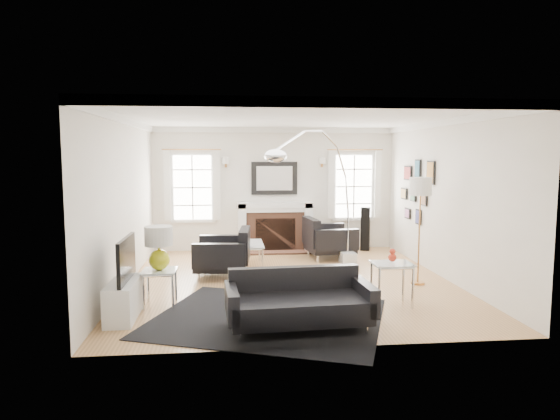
{
  "coord_description": "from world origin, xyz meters",
  "views": [
    {
      "loc": [
        -1.03,
        -8.38,
        2.17
      ],
      "look_at": [
        -0.14,
        0.3,
        1.21
      ],
      "focal_mm": 32.0,
      "sensor_mm": 36.0,
      "label": 1
    }
  ],
  "objects": [
    {
      "name": "gallery_wall",
      "position": [
        2.72,
        1.3,
        1.53
      ],
      "size": [
        0.04,
        1.73,
        1.29
      ],
      "color": "black",
      "rests_on": "right_wall"
    },
    {
      "name": "nesting_table",
      "position": [
        1.3,
        -1.52,
        0.5
      ],
      "size": [
        0.57,
        0.48,
        0.63
      ],
      "color": "silver",
      "rests_on": "floor"
    },
    {
      "name": "area_rug",
      "position": [
        -0.53,
        -1.92,
        0.01
      ],
      "size": [
        3.62,
        3.33,
        0.01
      ],
      "primitive_type": "cube",
      "rotation": [
        0.0,
        0.0,
        -0.36
      ],
      "color": "black",
      "rests_on": "floor"
    },
    {
      "name": "right_wall",
      "position": [
        2.75,
        0.0,
        1.4
      ],
      "size": [
        0.04,
        6.0,
        2.8
      ],
      "primitive_type": "cube",
      "color": "silver",
      "rests_on": "floor"
    },
    {
      "name": "speaker_tower",
      "position": [
        2.06,
        2.65,
        0.5
      ],
      "size": [
        0.26,
        0.26,
        0.99
      ],
      "primitive_type": "cube",
      "rotation": [
        0.0,
        0.0,
        -0.37
      ],
      "color": "black",
      "rests_on": "floor"
    },
    {
      "name": "back_wall",
      "position": [
        0.0,
        3.0,
        1.4
      ],
      "size": [
        5.5,
        0.04,
        2.8
      ],
      "primitive_type": "cube",
      "color": "silver",
      "rests_on": "floor"
    },
    {
      "name": "armchair_right",
      "position": [
        1.01,
        1.88,
        0.4
      ],
      "size": [
        1.05,
        1.15,
        0.71
      ],
      "color": "black",
      "rests_on": "floor"
    },
    {
      "name": "crown_molding",
      "position": [
        0.0,
        0.0,
        2.74
      ],
      "size": [
        5.5,
        6.0,
        0.12
      ],
      "primitive_type": "cube",
      "color": "white",
      "rests_on": "back_wall"
    },
    {
      "name": "side_table_left",
      "position": [
        -2.04,
        -1.21,
        0.43
      ],
      "size": [
        0.48,
        0.48,
        0.53
      ],
      "color": "silver",
      "rests_on": "floor"
    },
    {
      "name": "fireplace",
      "position": [
        0.0,
        2.79,
        0.54
      ],
      "size": [
        1.7,
        0.69,
        1.11
      ],
      "color": "white",
      "rests_on": "floor"
    },
    {
      "name": "window_left",
      "position": [
        -1.85,
        2.95,
        1.46
      ],
      "size": [
        1.24,
        0.15,
        1.62
      ],
      "color": "white",
      "rests_on": "back_wall"
    },
    {
      "name": "ceiling",
      "position": [
        0.0,
        0.0,
        2.8
      ],
      "size": [
        5.5,
        6.0,
        0.02
      ],
      "primitive_type": "cube",
      "color": "white",
      "rests_on": "back_wall"
    },
    {
      "name": "armchair_left",
      "position": [
        -1.1,
        0.49,
        0.4
      ],
      "size": [
        1.04,
        1.13,
        0.71
      ],
      "color": "black",
      "rests_on": "floor"
    },
    {
      "name": "left_wall",
      "position": [
        -2.75,
        0.0,
        1.4
      ],
      "size": [
        0.04,
        6.0,
        2.8
      ],
      "primitive_type": "cube",
      "color": "silver",
      "rests_on": "floor"
    },
    {
      "name": "gourd_lamp",
      "position": [
        -2.04,
        -1.21,
        0.9
      ],
      "size": [
        0.4,
        0.4,
        0.64
      ],
      "color": "yellow",
      "rests_on": "side_table_left"
    },
    {
      "name": "mantel_mirror",
      "position": [
        0.0,
        2.95,
        1.65
      ],
      "size": [
        1.05,
        0.07,
        0.75
      ],
      "color": "black",
      "rests_on": "back_wall"
    },
    {
      "name": "front_wall",
      "position": [
        0.0,
        -3.0,
        1.4
      ],
      "size": [
        5.5,
        0.04,
        2.8
      ],
      "primitive_type": "cube",
      "color": "silver",
      "rests_on": "floor"
    },
    {
      "name": "stick_floor_lamp",
      "position": [
        2.14,
        -0.39,
        1.57
      ],
      "size": [
        0.37,
        0.37,
        1.81
      ],
      "color": "#B67C3F",
      "rests_on": "floor"
    },
    {
      "name": "floor",
      "position": [
        0.0,
        0.0,
        0.0
      ],
      "size": [
        6.0,
        6.0,
        0.0
      ],
      "primitive_type": "plane",
      "color": "#A37544",
      "rests_on": "ground"
    },
    {
      "name": "sofa",
      "position": [
        -0.17,
        -2.31,
        0.32
      ],
      "size": [
        1.87,
        0.95,
        0.59
      ],
      "color": "black",
      "rests_on": "floor"
    },
    {
      "name": "tv_unit",
      "position": [
        -2.44,
        -1.7,
        0.33
      ],
      "size": [
        0.35,
        1.0,
        1.09
      ],
      "color": "white",
      "rests_on": "floor"
    },
    {
      "name": "window_right",
      "position": [
        1.85,
        2.95,
        1.46
      ],
      "size": [
        1.24,
        0.15,
        1.62
      ],
      "color": "white",
      "rests_on": "back_wall"
    },
    {
      "name": "coffee_table",
      "position": [
        -0.9,
        1.25,
        0.43
      ],
      "size": [
        1.03,
        1.03,
        0.46
      ],
      "color": "silver",
      "rests_on": "floor"
    },
    {
      "name": "arc_floor_lamp",
      "position": [
        0.54,
        0.67,
        1.48
      ],
      "size": [
        1.93,
        1.78,
        2.73
      ],
      "color": "silver",
      "rests_on": "floor"
    },
    {
      "name": "orange_vase",
      "position": [
        1.3,
        -1.52,
        0.73
      ],
      "size": [
        0.12,
        0.12,
        0.19
      ],
      "color": "red",
      "rests_on": "nesting_table"
    }
  ]
}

